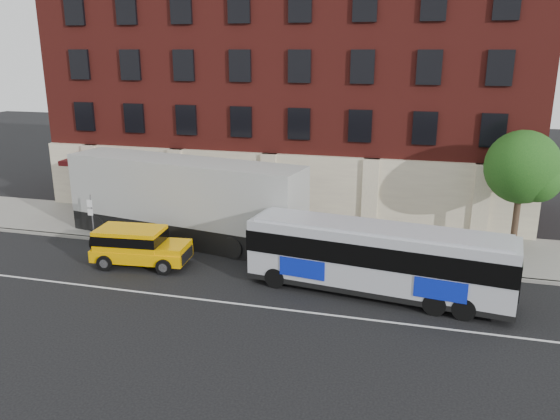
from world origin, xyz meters
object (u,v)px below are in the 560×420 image
(yellow_suv, at_px, (137,244))
(shipping_container, at_px, (184,201))
(street_tree, at_px, (523,170))
(sign_pole, at_px, (91,214))
(city_bus, at_px, (377,257))

(yellow_suv, distance_m, shipping_container, 4.17)
(street_tree, bearing_deg, sign_pole, -171.39)
(shipping_container, bearing_deg, city_bus, -21.87)
(sign_pole, relative_size, shipping_container, 0.18)
(yellow_suv, bearing_deg, shipping_container, 79.22)
(sign_pole, bearing_deg, street_tree, 8.61)
(street_tree, bearing_deg, city_bus, -133.94)
(street_tree, xyz_separation_m, yellow_suv, (-17.76, -6.16, -3.35))
(sign_pole, bearing_deg, city_bus, -11.46)
(city_bus, bearing_deg, street_tree, 46.06)
(city_bus, bearing_deg, sign_pole, 168.54)
(street_tree, distance_m, yellow_suv, 19.10)
(sign_pole, height_order, street_tree, street_tree)
(city_bus, relative_size, yellow_suv, 2.30)
(street_tree, relative_size, city_bus, 0.55)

